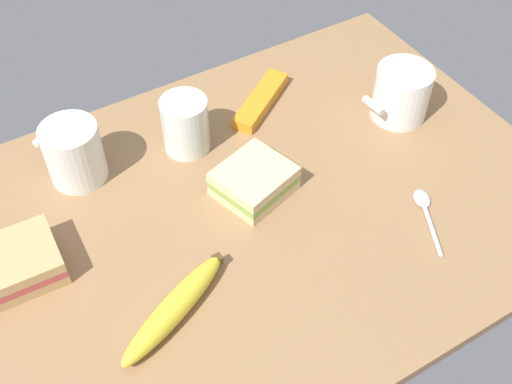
% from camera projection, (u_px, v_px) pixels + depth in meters
% --- Properties ---
extents(tabletop, '(0.90, 0.64, 0.02)m').
position_uv_depth(tabletop, '(256.00, 210.00, 0.93)').
color(tabletop, '#936D47').
rests_on(tabletop, ground).
extents(coffee_mug_black, '(0.09, 0.11, 0.10)m').
position_uv_depth(coffee_mug_black, '(74.00, 152.00, 0.93)').
color(coffee_mug_black, white).
rests_on(coffee_mug_black, tabletop).
extents(coffee_mug_milky, '(0.11, 0.09, 0.09)m').
position_uv_depth(coffee_mug_milky, '(402.00, 93.00, 1.02)').
color(coffee_mug_milky, white).
rests_on(coffee_mug_milky, tabletop).
extents(sandwich_main, '(0.13, 0.12, 0.04)m').
position_uv_depth(sandwich_main, '(254.00, 181.00, 0.93)').
color(sandwich_main, beige).
rests_on(sandwich_main, tabletop).
extents(sandwich_side, '(0.11, 0.10, 0.04)m').
position_uv_depth(sandwich_side, '(18.00, 263.00, 0.83)').
color(sandwich_side, tan).
rests_on(sandwich_side, tabletop).
extents(glass_of_milk, '(0.07, 0.07, 0.09)m').
position_uv_depth(glass_of_milk, '(186.00, 126.00, 0.98)').
color(glass_of_milk, silver).
rests_on(glass_of_milk, tabletop).
extents(banana, '(0.19, 0.11, 0.03)m').
position_uv_depth(banana, '(174.00, 308.00, 0.79)').
color(banana, yellow).
rests_on(banana, tabletop).
extents(spoon, '(0.07, 0.12, 0.01)m').
position_uv_depth(spoon, '(426.00, 211.00, 0.91)').
color(spoon, silver).
rests_on(spoon, tabletop).
extents(snack_bar, '(0.14, 0.11, 0.02)m').
position_uv_depth(snack_bar, '(261.00, 100.00, 1.07)').
color(snack_bar, orange).
rests_on(snack_bar, tabletop).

